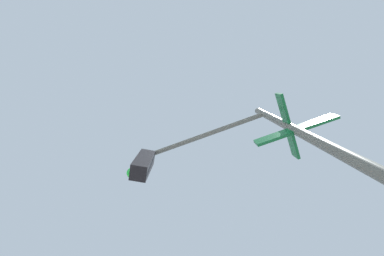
% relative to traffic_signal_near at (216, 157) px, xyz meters
% --- Properties ---
extents(traffic_signal_near, '(1.84, 2.79, 5.62)m').
position_rel_traffic_signal_near_xyz_m(traffic_signal_near, '(0.00, 0.00, 0.00)').
color(traffic_signal_near, '#474C47').
rests_on(traffic_signal_near, ground_plane).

